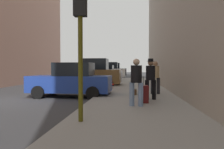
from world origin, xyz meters
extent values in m
plane|color=#38383A|center=(0.00, 0.00, 0.00)|extent=(120.00, 120.00, 0.00)
cube|color=gray|center=(6.00, 0.00, 0.07)|extent=(4.00, 40.00, 0.15)
cube|color=navy|center=(2.60, 1.96, 0.69)|extent=(4.24, 1.93, 0.84)
cube|color=black|center=(2.80, 1.96, 1.44)|extent=(1.92, 1.61, 0.70)
cylinder|color=black|center=(1.26, 2.91, 0.32)|extent=(0.64, 0.23, 0.64)
cylinder|color=black|center=(1.21, 1.07, 0.32)|extent=(0.64, 0.23, 0.64)
cylinder|color=black|center=(3.99, 2.85, 0.32)|extent=(0.64, 0.23, 0.64)
cylinder|color=black|center=(3.94, 1.01, 0.32)|extent=(0.64, 0.23, 0.64)
cube|color=brown|center=(2.60, 8.19, 0.82)|extent=(4.64, 1.94, 1.10)
cube|color=black|center=(2.80, 8.19, 1.80)|extent=(2.11, 1.61, 0.90)
cylinder|color=black|center=(1.13, 9.15, 0.32)|extent=(0.64, 0.23, 0.64)
cylinder|color=black|center=(1.08, 7.31, 0.32)|extent=(0.64, 0.23, 0.64)
cylinder|color=black|center=(4.12, 9.08, 0.32)|extent=(0.64, 0.23, 0.64)
cylinder|color=black|center=(4.07, 7.24, 0.32)|extent=(0.64, 0.23, 0.64)
cube|color=#B7BABF|center=(2.60, 14.51, 0.69)|extent=(4.25, 1.95, 0.84)
cube|color=black|center=(2.80, 14.51, 1.44)|extent=(1.93, 1.61, 0.70)
cylinder|color=black|center=(1.26, 15.47, 0.32)|extent=(0.65, 0.24, 0.64)
cylinder|color=black|center=(1.21, 13.63, 0.32)|extent=(0.65, 0.24, 0.64)
cylinder|color=black|center=(3.99, 15.40, 0.32)|extent=(0.65, 0.24, 0.64)
cylinder|color=black|center=(3.94, 13.56, 0.32)|extent=(0.65, 0.24, 0.64)
cube|color=silver|center=(2.60, 20.33, 0.82)|extent=(4.65, 1.96, 1.10)
cube|color=black|center=(2.80, 20.34, 1.80)|extent=(2.11, 1.62, 0.90)
cylinder|color=black|center=(1.08, 21.21, 0.32)|extent=(0.65, 0.24, 0.64)
cylinder|color=black|center=(1.13, 19.37, 0.32)|extent=(0.65, 0.24, 0.64)
cylinder|color=black|center=(4.07, 21.29, 0.32)|extent=(0.65, 0.24, 0.64)
cylinder|color=black|center=(4.12, 19.45, 0.32)|extent=(0.65, 0.24, 0.64)
cube|color=black|center=(2.60, 25.65, 0.82)|extent=(4.62, 1.88, 1.10)
cube|color=black|center=(2.80, 25.65, 1.80)|extent=(2.08, 1.58, 0.90)
cylinder|color=black|center=(1.11, 26.58, 0.32)|extent=(0.64, 0.23, 0.64)
cylinder|color=black|center=(1.10, 24.74, 0.32)|extent=(0.64, 0.23, 0.64)
cylinder|color=black|center=(4.10, 26.55, 0.32)|extent=(0.64, 0.23, 0.64)
cylinder|color=black|center=(4.09, 24.71, 0.32)|extent=(0.64, 0.23, 0.64)
cylinder|color=red|center=(4.45, 4.69, 0.43)|extent=(0.22, 0.22, 0.55)
sphere|color=red|center=(4.45, 4.69, 0.76)|extent=(0.20, 0.20, 0.20)
cylinder|color=red|center=(4.29, 4.69, 0.45)|extent=(0.10, 0.09, 0.09)
cylinder|color=red|center=(4.61, 4.69, 0.45)|extent=(0.10, 0.09, 0.09)
cylinder|color=#514C0F|center=(4.50, -3.72, 1.95)|extent=(0.12, 0.12, 3.60)
sphere|color=yellow|center=(4.50, -3.58, 3.30)|extent=(0.14, 0.14, 0.14)
sphere|color=green|center=(4.50, -3.58, 3.02)|extent=(0.14, 0.14, 0.14)
cylinder|color=black|center=(6.46, 0.27, 0.57)|extent=(0.22, 0.22, 0.85)
cylinder|color=black|center=(6.77, 0.35, 0.57)|extent=(0.22, 0.22, 0.85)
cylinder|color=black|center=(6.62, 0.31, 1.31)|extent=(0.49, 0.49, 0.62)
sphere|color=#997051|center=(6.62, 0.31, 1.74)|extent=(0.24, 0.24, 0.24)
cylinder|color=black|center=(6.62, 0.31, 1.81)|extent=(0.34, 0.34, 0.02)
cylinder|color=black|center=(6.62, 0.31, 1.87)|extent=(0.23, 0.23, 0.11)
cylinder|color=#728CB2|center=(5.82, -1.32, 0.57)|extent=(0.20, 0.20, 0.85)
cylinder|color=#728CB2|center=(6.13, -1.36, 0.57)|extent=(0.20, 0.20, 0.85)
cylinder|color=black|center=(5.98, -1.34, 1.31)|extent=(0.45, 0.45, 0.62)
sphere|color=beige|center=(5.98, -1.34, 1.74)|extent=(0.24, 0.24, 0.24)
cylinder|color=black|center=(7.20, 2.42, 0.57)|extent=(0.21, 0.21, 0.85)
cylinder|color=black|center=(6.89, 2.36, 0.57)|extent=(0.21, 0.21, 0.85)
cylinder|color=tan|center=(7.04, 2.39, 1.31)|extent=(0.47, 0.47, 0.62)
sphere|color=#997051|center=(7.04, 2.39, 1.74)|extent=(0.24, 0.24, 0.24)
cube|color=#591414|center=(6.27, -0.48, 0.49)|extent=(0.40, 0.58, 0.68)
cylinder|color=#333333|center=(6.27, -0.48, 1.01)|extent=(0.02, 0.02, 0.36)
cube|color=#472D19|center=(5.90, 1.99, 0.29)|extent=(0.32, 0.44, 0.28)
camera|label=1|loc=(5.83, -9.23, 1.55)|focal=35.00mm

